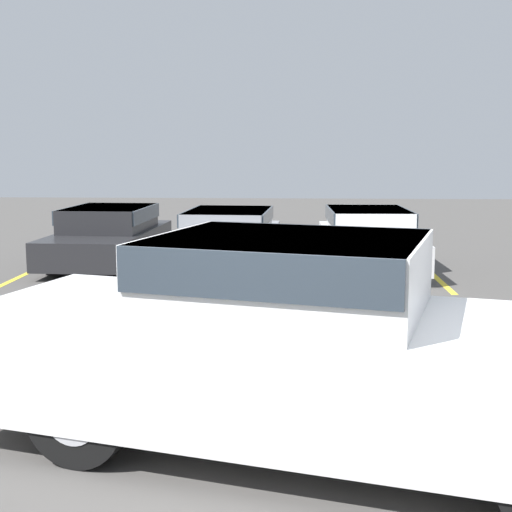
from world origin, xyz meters
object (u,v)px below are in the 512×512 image
at_px(parked_sedan_c, 368,236).
at_px(parked_sedan_a, 109,234).
at_px(parked_sedan_b, 228,237).
at_px(pickup_truck, 325,347).

bearing_deg(parked_sedan_c, parked_sedan_a, -92.92).
xyz_separation_m(parked_sedan_a, parked_sedan_b, (2.60, -0.37, -0.01)).
height_order(parked_sedan_a, parked_sedan_c, parked_sedan_a).
distance_m(parked_sedan_a, parked_sedan_b, 2.62).
xyz_separation_m(parked_sedan_a, parked_sedan_c, (5.49, -0.13, 0.00)).
distance_m(pickup_truck, parked_sedan_c, 9.33).
distance_m(parked_sedan_a, parked_sedan_c, 5.49).
bearing_deg(pickup_truck, parked_sedan_b, 115.57).
xyz_separation_m(pickup_truck, parked_sedan_a, (-4.20, 9.36, -0.24)).
bearing_deg(parked_sedan_b, parked_sedan_a, -95.20).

